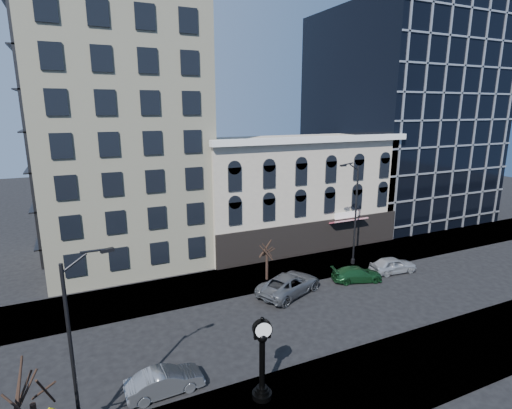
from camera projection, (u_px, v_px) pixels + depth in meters
name	position (u px, v px, depth m)	size (l,w,h in m)	color
ground	(254.00, 328.00, 28.36)	(160.00, 160.00, 0.00)	black
sidewalk_far	(217.00, 284.00, 35.41)	(160.00, 6.00, 0.12)	gray
sidewalk_near	(316.00, 400.00, 21.28)	(160.00, 6.00, 0.12)	gray
cream_tower	(114.00, 64.00, 38.02)	(15.90, 15.40, 42.50)	beige
victorian_row	(292.00, 191.00, 45.87)	(22.60, 11.19, 12.50)	#BCAF9B
glass_office	(398.00, 117.00, 56.56)	(20.00, 20.15, 28.00)	black
street_clock	(262.00, 362.00, 20.95)	(1.08, 1.08, 4.76)	black
street_lamp_near	(83.00, 299.00, 17.14)	(2.41, 0.82, 9.45)	black
street_lamp_far	(351.00, 187.00, 37.76)	(2.69, 0.52, 10.40)	black
bare_tree_near	(30.00, 386.00, 15.52)	(3.54, 3.54, 6.07)	black
bare_tree_far	(267.00, 247.00, 35.54)	(2.38, 2.38, 4.08)	black
car_near_b	(165.00, 381.00, 21.81)	(1.47, 4.22, 1.39)	#595B60
car_far_a	(289.00, 284.00, 33.52)	(2.86, 6.21, 1.72)	#595B60
car_far_b	(357.00, 274.00, 36.02)	(1.85, 4.56, 1.32)	#143F1E
car_far_c	(393.00, 265.00, 37.87)	(1.81, 4.51, 1.54)	#A5A8AD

